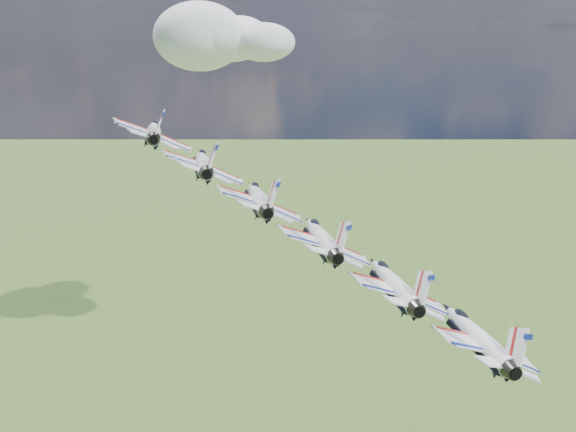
{
  "coord_description": "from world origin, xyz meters",
  "views": [
    {
      "loc": [
        2.29,
        -65.61,
        169.33
      ],
      "look_at": [
        6.13,
        12.18,
        146.27
      ],
      "focal_mm": 40.0,
      "sensor_mm": 36.0,
      "label": 1
    }
  ],
  "objects_px": {
    "jet_5": "(475,335)",
    "jet_1": "(203,162)",
    "jet_0": "(154,131)",
    "jet_4": "(392,282)",
    "jet_3": "(320,237)",
    "jet_2": "(258,197)"
  },
  "relations": [
    {
      "from": "jet_5",
      "to": "jet_3",
      "type": "bearing_deg",
      "value": 129.26
    },
    {
      "from": "jet_1",
      "to": "jet_4",
      "type": "relative_size",
      "value": 1.0
    },
    {
      "from": "jet_2",
      "to": "jet_3",
      "type": "bearing_deg",
      "value": -50.74
    },
    {
      "from": "jet_1",
      "to": "jet_3",
      "type": "height_order",
      "value": "jet_1"
    },
    {
      "from": "jet_0",
      "to": "jet_2",
      "type": "xyz_separation_m",
      "value": [
        15.2,
        -13.91,
        -6.63
      ]
    },
    {
      "from": "jet_4",
      "to": "jet_5",
      "type": "distance_m",
      "value": 10.82
    },
    {
      "from": "jet_1",
      "to": "jet_2",
      "type": "bearing_deg",
      "value": -50.74
    },
    {
      "from": "jet_3",
      "to": "jet_4",
      "type": "bearing_deg",
      "value": -50.74
    },
    {
      "from": "jet_0",
      "to": "jet_5",
      "type": "xyz_separation_m",
      "value": [
        37.99,
        -34.78,
        -16.57
      ]
    },
    {
      "from": "jet_5",
      "to": "jet_1",
      "type": "bearing_deg",
      "value": 129.26
    },
    {
      "from": "jet_3",
      "to": "jet_1",
      "type": "bearing_deg",
      "value": 129.26
    },
    {
      "from": "jet_3",
      "to": "jet_4",
      "type": "height_order",
      "value": "jet_3"
    },
    {
      "from": "jet_1",
      "to": "jet_5",
      "type": "distance_m",
      "value": 43.29
    },
    {
      "from": "jet_0",
      "to": "jet_4",
      "type": "bearing_deg",
      "value": -50.74
    },
    {
      "from": "jet_5",
      "to": "jet_4",
      "type": "bearing_deg",
      "value": 129.26
    },
    {
      "from": "jet_3",
      "to": "jet_5",
      "type": "relative_size",
      "value": 1.0
    },
    {
      "from": "jet_0",
      "to": "jet_5",
      "type": "relative_size",
      "value": 1.0
    },
    {
      "from": "jet_0",
      "to": "jet_5",
      "type": "height_order",
      "value": "jet_0"
    },
    {
      "from": "jet_0",
      "to": "jet_3",
      "type": "relative_size",
      "value": 1.0
    },
    {
      "from": "jet_1",
      "to": "jet_2",
      "type": "height_order",
      "value": "jet_1"
    },
    {
      "from": "jet_0",
      "to": "jet_1",
      "type": "distance_m",
      "value": 10.82
    },
    {
      "from": "jet_2",
      "to": "jet_3",
      "type": "xyz_separation_m",
      "value": [
        7.6,
        -6.96,
        -3.31
      ]
    }
  ]
}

